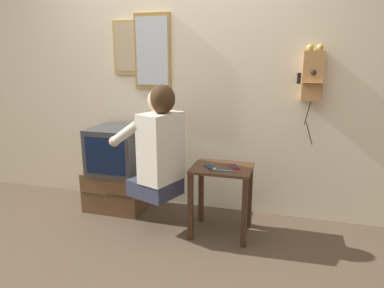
{
  "coord_description": "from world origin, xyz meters",
  "views": [
    {
      "loc": [
        1.02,
        -2.03,
        1.44
      ],
      "look_at": [
        0.29,
        0.53,
        0.77
      ],
      "focal_mm": 32.0,
      "sensor_mm": 36.0,
      "label": 1
    }
  ],
  "objects_px": {
    "television": "(117,150)",
    "framed_picture": "(134,48)",
    "toothbrush": "(222,170)",
    "wall_phone_antique": "(313,75)",
    "wall_mirror": "(153,51)",
    "person": "(158,145)",
    "cell_phone_held": "(210,167)",
    "cell_phone_spare": "(234,166)"
  },
  "relations": [
    {
      "from": "television",
      "to": "framed_picture",
      "type": "xyz_separation_m",
      "value": [
        0.09,
        0.27,
        0.94
      ]
    },
    {
      "from": "toothbrush",
      "to": "wall_phone_antique",
      "type": "bearing_deg",
      "value": -55.92
    },
    {
      "from": "wall_mirror",
      "to": "framed_picture",
      "type": "bearing_deg",
      "value": 179.04
    },
    {
      "from": "person",
      "to": "television",
      "type": "relative_size",
      "value": 1.97
    },
    {
      "from": "framed_picture",
      "to": "wall_mirror",
      "type": "distance_m",
      "value": 0.19
    },
    {
      "from": "toothbrush",
      "to": "cell_phone_held",
      "type": "bearing_deg",
      "value": 55.03
    },
    {
      "from": "person",
      "to": "framed_picture",
      "type": "relative_size",
      "value": 1.84
    },
    {
      "from": "wall_mirror",
      "to": "cell_phone_spare",
      "type": "distance_m",
      "value": 1.34
    },
    {
      "from": "television",
      "to": "wall_mirror",
      "type": "distance_m",
      "value": 0.99
    },
    {
      "from": "television",
      "to": "wall_mirror",
      "type": "bearing_deg",
      "value": 43.25
    },
    {
      "from": "wall_mirror",
      "to": "toothbrush",
      "type": "bearing_deg",
      "value": -36.06
    },
    {
      "from": "television",
      "to": "wall_phone_antique",
      "type": "distance_m",
      "value": 1.87
    },
    {
      "from": "framed_picture",
      "to": "toothbrush",
      "type": "relative_size",
      "value": 2.96
    },
    {
      "from": "person",
      "to": "toothbrush",
      "type": "height_order",
      "value": "person"
    },
    {
      "from": "toothbrush",
      "to": "framed_picture",
      "type": "bearing_deg",
      "value": 53.29
    },
    {
      "from": "framed_picture",
      "to": "cell_phone_spare",
      "type": "xyz_separation_m",
      "value": [
        1.06,
        -0.46,
        -0.95
      ]
    },
    {
      "from": "framed_picture",
      "to": "cell_phone_held",
      "type": "relative_size",
      "value": 3.75
    },
    {
      "from": "wall_mirror",
      "to": "toothbrush",
      "type": "distance_m",
      "value": 1.34
    },
    {
      "from": "wall_phone_antique",
      "to": "wall_mirror",
      "type": "distance_m",
      "value": 1.45
    },
    {
      "from": "cell_phone_held",
      "to": "toothbrush",
      "type": "height_order",
      "value": "toothbrush"
    },
    {
      "from": "wall_phone_antique",
      "to": "wall_mirror",
      "type": "bearing_deg",
      "value": 178.37
    },
    {
      "from": "wall_phone_antique",
      "to": "cell_phone_held",
      "type": "xyz_separation_m",
      "value": [
        -0.75,
        -0.48,
        -0.72
      ]
    },
    {
      "from": "wall_phone_antique",
      "to": "cell_phone_spare",
      "type": "distance_m",
      "value": 1.0
    },
    {
      "from": "person",
      "to": "wall_phone_antique",
      "type": "height_order",
      "value": "wall_phone_antique"
    },
    {
      "from": "wall_phone_antique",
      "to": "framed_picture",
      "type": "relative_size",
      "value": 1.66
    },
    {
      "from": "television",
      "to": "cell_phone_held",
      "type": "xyz_separation_m",
      "value": [
        0.97,
        -0.26,
        -0.0
      ]
    },
    {
      "from": "cell_phone_held",
      "to": "wall_phone_antique",
      "type": "bearing_deg",
      "value": -6.65
    },
    {
      "from": "television",
      "to": "toothbrush",
      "type": "xyz_separation_m",
      "value": [
        1.08,
        -0.32,
        -0.0
      ]
    },
    {
      "from": "framed_picture",
      "to": "cell_phone_spare",
      "type": "distance_m",
      "value": 1.49
    },
    {
      "from": "television",
      "to": "wall_mirror",
      "type": "relative_size",
      "value": 0.68
    },
    {
      "from": "cell_phone_spare",
      "to": "toothbrush",
      "type": "distance_m",
      "value": 0.15
    },
    {
      "from": "person",
      "to": "framed_picture",
      "type": "height_order",
      "value": "framed_picture"
    },
    {
      "from": "wall_phone_antique",
      "to": "cell_phone_held",
      "type": "bearing_deg",
      "value": -147.29
    },
    {
      "from": "cell_phone_held",
      "to": "toothbrush",
      "type": "relative_size",
      "value": 0.79
    },
    {
      "from": "cell_phone_held",
      "to": "television",
      "type": "bearing_deg",
      "value": 125.88
    },
    {
      "from": "person",
      "to": "cell_phone_spare",
      "type": "height_order",
      "value": "person"
    },
    {
      "from": "cell_phone_held",
      "to": "wall_mirror",
      "type": "bearing_deg",
      "value": 103.55
    },
    {
      "from": "framed_picture",
      "to": "cell_phone_held",
      "type": "height_order",
      "value": "framed_picture"
    },
    {
      "from": "wall_phone_antique",
      "to": "cell_phone_held",
      "type": "height_order",
      "value": "wall_phone_antique"
    },
    {
      "from": "wall_phone_antique",
      "to": "framed_picture",
      "type": "height_order",
      "value": "framed_picture"
    },
    {
      "from": "television",
      "to": "cell_phone_spare",
      "type": "height_order",
      "value": "television"
    },
    {
      "from": "person",
      "to": "wall_mirror",
      "type": "bearing_deg",
      "value": 44.75
    }
  ]
}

